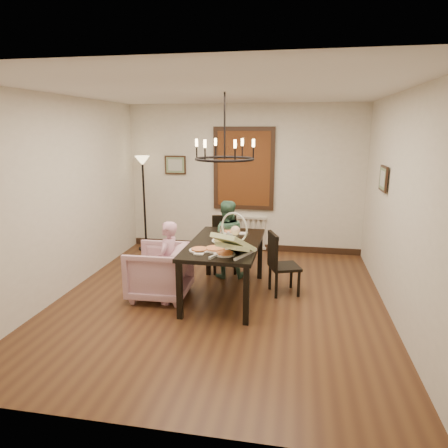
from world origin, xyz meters
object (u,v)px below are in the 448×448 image
(dining_table, at_px, (225,248))
(seated_man, at_px, (226,246))
(chair_right, at_px, (285,263))
(baby_bouncer, at_px, (234,241))
(chair_far, at_px, (225,245))
(floor_lamp, at_px, (144,205))
(elderly_woman, at_px, (168,269))
(armchair, at_px, (160,272))
(drinking_glass, at_px, (222,239))

(dining_table, height_order, seated_man, seated_man)
(chair_right, relative_size, baby_bouncer, 1.62)
(chair_far, xyz_separation_m, floor_lamp, (-1.76, 0.96, 0.43))
(chair_right, relative_size, floor_lamp, 0.51)
(chair_right, bearing_deg, elderly_woman, 91.48)
(chair_far, height_order, seated_man, seated_man)
(chair_far, bearing_deg, elderly_woman, -124.41)
(elderly_woman, xyz_separation_m, floor_lamp, (-1.23, 2.31, 0.43))
(chair_far, bearing_deg, floor_lamp, 138.74)
(armchair, relative_size, seated_man, 0.79)
(armchair, height_order, elderly_woman, elderly_woman)
(chair_right, bearing_deg, armchair, 84.82)
(floor_lamp, bearing_deg, elderly_woman, -62.00)
(seated_man, bearing_deg, floor_lamp, -45.95)
(chair_far, xyz_separation_m, seated_man, (0.07, -0.24, 0.05))
(chair_right, distance_m, armchair, 1.79)
(chair_right, distance_m, seated_man, 1.07)
(chair_far, xyz_separation_m, elderly_woman, (-0.54, -1.34, 0.01))
(elderly_woman, distance_m, floor_lamp, 2.65)
(chair_far, height_order, chair_right, chair_far)
(drinking_glass, bearing_deg, elderly_woman, -160.80)
(dining_table, relative_size, armchair, 2.08)
(drinking_glass, bearing_deg, dining_table, 77.08)
(seated_man, xyz_separation_m, floor_lamp, (-1.83, 1.20, 0.38))
(baby_bouncer, xyz_separation_m, floor_lamp, (-2.16, 2.51, -0.09))
(armchair, relative_size, floor_lamp, 0.46)
(drinking_glass, distance_m, floor_lamp, 2.82)
(chair_far, height_order, floor_lamp, floor_lamp)
(elderly_woman, relative_size, floor_lamp, 0.53)
(seated_man, bearing_deg, dining_table, 86.01)
(seated_man, distance_m, baby_bouncer, 1.42)
(chair_far, bearing_deg, seated_man, -87.31)
(armchair, relative_size, elderly_woman, 0.87)
(drinking_glass, xyz_separation_m, floor_lamp, (-1.92, 2.06, 0.02))
(elderly_woman, distance_m, baby_bouncer, 1.08)
(chair_far, height_order, elderly_woman, elderly_woman)
(armchair, relative_size, baby_bouncer, 1.46)
(dining_table, relative_size, drinking_glass, 11.41)
(chair_right, xyz_separation_m, armchair, (-1.73, -0.45, -0.08))
(dining_table, bearing_deg, elderly_woman, -154.31)
(elderly_woman, distance_m, seated_man, 1.26)
(floor_lamp, bearing_deg, chair_right, -31.58)
(chair_right, relative_size, seated_man, 0.88)
(seated_man, relative_size, baby_bouncer, 1.84)
(elderly_woman, xyz_separation_m, baby_bouncer, (0.93, -0.20, 0.51))
(seated_man, bearing_deg, elderly_woman, 48.72)
(elderly_woman, bearing_deg, drinking_glass, 117.87)
(elderly_woman, bearing_deg, dining_table, 123.67)
(chair_right, distance_m, elderly_woman, 1.66)
(chair_right, bearing_deg, chair_far, 34.12)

